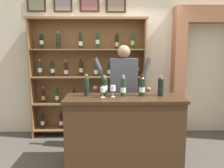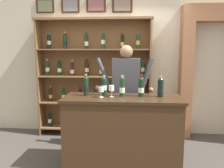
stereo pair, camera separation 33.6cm
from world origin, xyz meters
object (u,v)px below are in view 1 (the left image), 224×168
(wine_glass_spare, at_px, (103,90))
(wine_shelf, at_px, (88,75))
(wine_glass_center, at_px, (113,89))
(tasting_bottle_chianti, at_px, (123,86))
(tasting_bottle_super_tuscan, at_px, (142,86))
(tasting_bottle_prosecco, at_px, (87,86))
(shopkeeper, at_px, (124,86))
(tasting_bottle_rosso, at_px, (105,86))
(tasting_counter, at_px, (124,132))
(tasting_bottle_bianco, at_px, (161,87))

(wine_glass_spare, bearing_deg, wine_shelf, 103.10)
(wine_shelf, relative_size, wine_glass_center, 13.84)
(tasting_bottle_chianti, xyz_separation_m, wine_glass_center, (-0.15, -0.07, -0.03))
(tasting_bottle_super_tuscan, height_order, wine_glass_spare, tasting_bottle_super_tuscan)
(tasting_bottle_prosecco, distance_m, wine_glass_center, 0.38)
(shopkeeper, height_order, tasting_bottle_super_tuscan, shopkeeper)
(tasting_bottle_prosecco, bearing_deg, tasting_bottle_rosso, 9.83)
(tasting_bottle_chianti, distance_m, wine_glass_center, 0.16)
(wine_glass_center, relative_size, wine_glass_spare, 1.13)
(tasting_bottle_rosso, bearing_deg, tasting_counter, -23.03)
(shopkeeper, distance_m, tasting_bottle_rosso, 0.56)
(tasting_bottle_bianco, bearing_deg, tasting_counter, -172.75)
(tasting_bottle_rosso, distance_m, wine_glass_spare, 0.16)
(tasting_bottle_chianti, bearing_deg, tasting_counter, -84.99)
(tasting_bottle_rosso, height_order, wine_glass_center, tasting_bottle_rosso)
(tasting_bottle_super_tuscan, height_order, wine_glass_center, tasting_bottle_super_tuscan)
(wine_shelf, xyz_separation_m, shopkeeper, (0.63, -0.68, -0.10))
(tasting_bottle_bianco, height_order, wine_glass_spare, tasting_bottle_bianco)
(tasting_bottle_rosso, height_order, wine_glass_spare, tasting_bottle_rosso)
(wine_shelf, relative_size, tasting_bottle_chianti, 7.62)
(tasting_bottle_chianti, distance_m, tasting_bottle_super_tuscan, 0.27)
(shopkeeper, relative_size, wine_glass_spare, 12.08)
(tasting_bottle_super_tuscan, relative_size, tasting_bottle_bianco, 1.06)
(tasting_bottle_prosecco, bearing_deg, tasting_bottle_super_tuscan, -0.24)
(shopkeeper, relative_size, tasting_bottle_rosso, 6.06)
(wine_shelf, relative_size, tasting_bottle_prosecco, 7.22)
(tasting_counter, height_order, tasting_bottle_chianti, tasting_bottle_chianti)
(wine_shelf, height_order, tasting_bottle_bianco, wine_shelf)
(wine_glass_spare, bearing_deg, wine_glass_center, 13.16)
(wine_glass_center, bearing_deg, wine_shelf, 109.24)
(wine_shelf, bearing_deg, wine_glass_spare, -76.90)
(shopkeeper, distance_m, wine_glass_center, 0.62)
(tasting_bottle_chianti, height_order, wine_glass_spare, tasting_bottle_chianti)
(tasting_bottle_prosecco, height_order, tasting_bottle_chianti, tasting_bottle_prosecco)
(tasting_bottle_bianco, bearing_deg, tasting_bottle_chianti, 179.77)
(shopkeeper, xyz_separation_m, tasting_bottle_rosso, (-0.30, -0.47, 0.07))
(wine_shelf, distance_m, shopkeeper, 0.94)
(tasting_counter, xyz_separation_m, tasting_bottle_super_tuscan, (0.26, 0.07, 0.65))
(tasting_bottle_rosso, bearing_deg, wine_glass_spare, -98.66)
(wine_shelf, bearing_deg, tasting_bottle_prosecco, -86.54)
(wine_shelf, xyz_separation_m, tasting_bottle_bianco, (1.12, -1.20, -0.03))
(tasting_bottle_chianti, bearing_deg, tasting_bottle_super_tuscan, -0.31)
(tasting_bottle_super_tuscan, distance_m, wine_glass_spare, 0.56)
(tasting_bottle_rosso, relative_size, wine_glass_spare, 1.99)
(tasting_bottle_rosso, height_order, tasting_bottle_bianco, tasting_bottle_bianco)
(shopkeeper, bearing_deg, tasting_counter, -93.49)
(wine_glass_spare, bearing_deg, tasting_bottle_rosso, 81.34)
(tasting_bottle_rosso, distance_m, tasting_bottle_bianco, 0.80)
(wine_shelf, bearing_deg, tasting_bottle_chianti, -63.83)
(tasting_bottle_prosecco, xyz_separation_m, tasting_bottle_bianco, (1.05, -0.00, -0.01))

